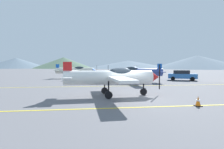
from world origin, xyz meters
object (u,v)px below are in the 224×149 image
Objects in this scene: traffic_cone_front at (198,101)px; car_sedan at (182,75)px; airplane_mid at (136,72)px; airplane_near at (113,77)px; airplane_far at (76,70)px.

car_sedan is at bearing 63.79° from traffic_cone_front.
airplane_mid is 14.82× the size of traffic_cone_front.
airplane_near is 10.97m from airplane_mid.
airplane_near is 1.88× the size of car_sedan.
car_sedan is (12.88, 13.12, -0.64)m from airplane_near.
car_sedan is (8.38, 3.11, -0.64)m from airplane_mid.
airplane_near and airplane_far have the same top height.
airplane_far is (-8.78, 9.74, 0.00)m from airplane_mid.
airplane_far is at bearing 132.01° from airplane_mid.
airplane_mid reaches higher than car_sedan.
car_sedan is at bearing 20.38° from airplane_mid.
airplane_mid is at bearing -159.62° from car_sedan.
car_sedan is at bearing -21.13° from airplane_far.
airplane_mid is 1.88× the size of car_sedan.
airplane_near is at bearing -77.78° from airplane_far.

